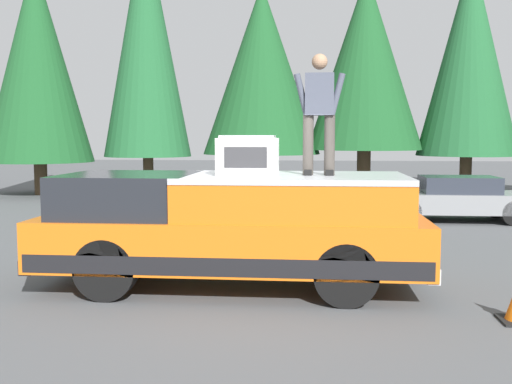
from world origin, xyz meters
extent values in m
plane|color=#4C4F51|center=(0.00, 0.00, 0.00)|extent=(90.00, 90.00, 0.00)
cube|color=orange|center=(-0.04, 0.14, 0.70)|extent=(2.00, 5.50, 0.70)
cube|color=black|center=(-0.04, 0.14, 0.51)|extent=(2.01, 5.39, 0.24)
cube|color=black|center=(-0.04, 1.66, 1.35)|extent=(1.84, 1.87, 0.60)
cube|color=orange|center=(-0.04, -0.74, 1.31)|extent=(1.92, 3.19, 0.52)
cube|color=#A8AAAF|center=(-0.04, -0.74, 1.61)|extent=(1.94, 3.19, 0.08)
cube|color=#232326|center=(-0.04, 2.83, 0.43)|extent=(1.96, 0.16, 0.20)
cube|color=#B2B5BA|center=(-0.04, -2.55, 0.43)|extent=(1.96, 0.16, 0.20)
cylinder|color=black|center=(-0.89, 1.74, 0.42)|extent=(0.30, 0.84, 0.84)
cylinder|color=black|center=(0.81, 1.74, 0.42)|extent=(0.30, 0.84, 0.84)
cylinder|color=black|center=(-0.89, -1.45, 0.42)|extent=(0.30, 0.84, 0.84)
cylinder|color=black|center=(0.81, -1.45, 0.42)|extent=(0.30, 0.84, 0.84)
cube|color=white|center=(-0.15, -0.10, 1.91)|extent=(0.64, 0.84, 0.52)
cube|color=#2D2D30|center=(-0.47, -0.10, 1.91)|extent=(0.01, 0.59, 0.29)
cube|color=#99999E|center=(-0.15, -0.10, 2.19)|extent=(0.58, 0.76, 0.04)
cylinder|color=#423D38|center=(-0.07, -1.25, 2.07)|extent=(0.15, 0.15, 0.84)
cube|color=black|center=(-0.11, -1.25, 1.69)|extent=(0.26, 0.11, 0.08)
cylinder|color=#423D38|center=(-0.07, -0.95, 2.07)|extent=(0.15, 0.15, 0.84)
cube|color=black|center=(-0.11, -0.95, 1.69)|extent=(0.26, 0.11, 0.08)
cube|color=#474C5B|center=(-0.07, -1.10, 2.78)|extent=(0.24, 0.40, 0.58)
sphere|color=#A37A5B|center=(-0.07, -1.10, 3.23)|extent=(0.22, 0.22, 0.22)
cylinder|color=#474C5B|center=(-0.10, -1.34, 2.78)|extent=(0.09, 0.23, 0.58)
cylinder|color=#474C5B|center=(-0.10, -0.85, 2.78)|extent=(0.09, 0.23, 0.58)
cube|color=gray|center=(7.24, -4.70, 0.49)|extent=(1.64, 4.10, 0.50)
cube|color=#282D38|center=(7.24, -4.80, 0.95)|extent=(1.31, 1.89, 0.42)
cylinder|color=black|center=(6.52, -3.43, 0.31)|extent=(0.20, 0.62, 0.62)
cylinder|color=black|center=(7.96, -3.43, 0.31)|extent=(0.20, 0.62, 0.62)
cylinder|color=black|center=(7.96, -5.97, 0.31)|extent=(0.20, 0.62, 0.62)
cylinder|color=#4C3826|center=(14.78, -6.84, 0.73)|extent=(0.45, 0.45, 1.46)
cone|color=#1E562D|center=(14.78, -6.84, 5.21)|extent=(3.73, 3.73, 7.51)
cylinder|color=#4C3826|center=(14.94, -3.02, 0.84)|extent=(0.53, 0.53, 1.67)
cone|color=#194C23|center=(14.94, -3.02, 5.04)|extent=(4.42, 4.42, 6.73)
cylinder|color=#4C3826|center=(14.67, 0.96, 0.75)|extent=(0.54, 0.54, 1.50)
cone|color=#194C23|center=(14.67, 0.96, 4.75)|extent=(4.53, 4.53, 6.50)
cylinder|color=#4C3826|center=(14.19, 5.36, 0.70)|extent=(0.40, 0.40, 1.41)
cone|color=#1E562D|center=(14.19, 5.36, 5.94)|extent=(3.35, 3.35, 9.06)
cylinder|color=#4C3826|center=(12.86, 9.11, 0.62)|extent=(0.47, 0.47, 1.23)
cone|color=#194C23|center=(12.86, 9.11, 4.92)|extent=(3.95, 3.95, 7.38)
camera|label=1|loc=(-8.52, -1.00, 2.20)|focal=41.78mm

